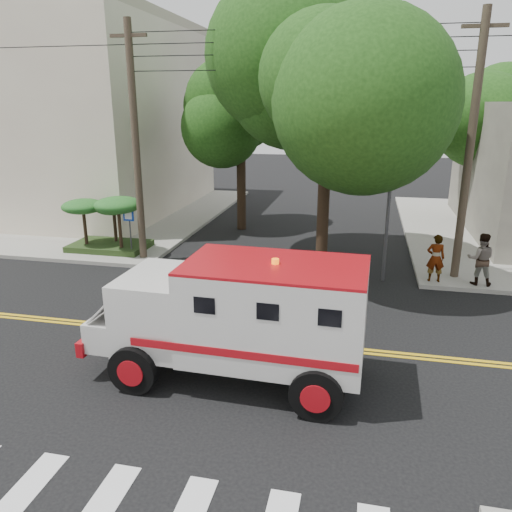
# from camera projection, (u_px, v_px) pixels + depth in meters

# --- Properties ---
(ground) EXTENTS (100.00, 100.00, 0.00)m
(ground) POSITION_uv_depth(u_px,v_px,m) (243.00, 339.00, 13.44)
(ground) COLOR black
(ground) RESTS_ON ground
(sidewalk_nw) EXTENTS (17.00, 17.00, 0.15)m
(sidewalk_nw) POSITION_uv_depth(u_px,v_px,m) (71.00, 212.00, 28.77)
(sidewalk_nw) COLOR gray
(sidewalk_nw) RESTS_ON ground
(building_left) EXTENTS (16.00, 14.00, 10.00)m
(building_left) POSITION_uv_depth(u_px,v_px,m) (45.00, 120.00, 29.09)
(building_left) COLOR beige
(building_left) RESTS_ON sidewalk_nw
(utility_pole_left) EXTENTS (0.28, 0.28, 9.00)m
(utility_pole_left) POSITION_uv_depth(u_px,v_px,m) (136.00, 147.00, 18.86)
(utility_pole_left) COLOR #382D23
(utility_pole_left) RESTS_ON ground
(utility_pole_right) EXTENTS (0.28, 0.28, 9.00)m
(utility_pole_right) POSITION_uv_depth(u_px,v_px,m) (469.00, 153.00, 16.63)
(utility_pole_right) COLOR #382D23
(utility_pole_right) RESTS_ON ground
(tree_main) EXTENTS (6.08, 5.70, 9.85)m
(tree_main) POSITION_uv_depth(u_px,v_px,m) (341.00, 69.00, 16.73)
(tree_main) COLOR black
(tree_main) RESTS_ON ground
(tree_left) EXTENTS (4.48, 4.20, 7.70)m
(tree_left) POSITION_uv_depth(u_px,v_px,m) (246.00, 111.00, 23.31)
(tree_left) COLOR black
(tree_left) RESTS_ON ground
(tree_right) EXTENTS (4.80, 4.50, 8.20)m
(tree_right) POSITION_uv_depth(u_px,v_px,m) (492.00, 103.00, 24.58)
(tree_right) COLOR black
(tree_right) RESTS_ON ground
(traffic_signal) EXTENTS (0.15, 0.18, 3.60)m
(traffic_signal) POSITION_uv_depth(u_px,v_px,m) (387.00, 220.00, 17.24)
(traffic_signal) COLOR #3F3F42
(traffic_signal) RESTS_ON ground
(accessibility_sign) EXTENTS (0.45, 0.10, 2.02)m
(accessibility_sign) POSITION_uv_depth(u_px,v_px,m) (130.00, 226.00, 20.07)
(accessibility_sign) COLOR #3F3F42
(accessibility_sign) RESTS_ON ground
(palm_planter) EXTENTS (3.52, 2.63, 2.36)m
(palm_planter) POSITION_uv_depth(u_px,v_px,m) (106.00, 215.00, 20.66)
(palm_planter) COLOR #1E3314
(palm_planter) RESTS_ON sidewalk_nw
(armored_truck) EXTENTS (6.33, 2.70, 2.85)m
(armored_truck) POSITION_uv_depth(u_px,v_px,m) (239.00, 313.00, 11.09)
(armored_truck) COLOR beige
(armored_truck) RESTS_ON ground
(pedestrian_a) EXTENTS (0.63, 0.42, 1.68)m
(pedestrian_a) POSITION_uv_depth(u_px,v_px,m) (436.00, 258.00, 17.17)
(pedestrian_a) COLOR gray
(pedestrian_a) RESTS_ON sidewalk_ne
(pedestrian_b) EXTENTS (0.93, 0.76, 1.80)m
(pedestrian_b) POSITION_uv_depth(u_px,v_px,m) (481.00, 259.00, 16.86)
(pedestrian_b) COLOR gray
(pedestrian_b) RESTS_ON sidewalk_ne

